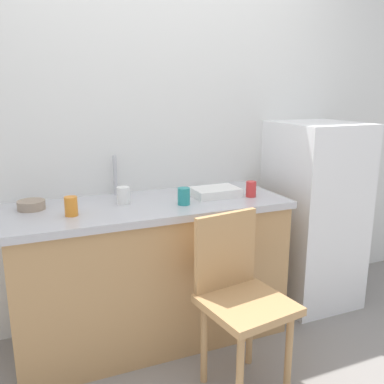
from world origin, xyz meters
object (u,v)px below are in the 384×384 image
Objects in this scene: dish_tray at (215,192)px; cup_teal at (184,196)px; terracotta_bowl at (31,205)px; refrigerator at (313,214)px; chair at (239,294)px; cup_orange at (71,206)px; cup_white at (123,195)px; cup_red at (251,189)px.

dish_tray is 0.28m from cup_teal.
refrigerator is at bearing -3.14° from terracotta_bowl.
chair is at bearing -76.94° from cup_teal.
refrigerator is 0.82m from dish_tray.
cup_teal is at bearing -16.24° from terracotta_bowl.
cup_orange reaches higher than chair.
cup_orange reaches higher than cup_white.
refrigerator is 1.67m from cup_orange.
cup_orange is at bearing 178.91° from cup_red.
dish_tray is 2.95× the size of cup_red.
chair is at bearing -103.96° from dish_tray.
chair is 0.63m from cup_teal.
terracotta_bowl is 0.28m from cup_orange.
terracotta_bowl is at bearing 132.08° from cup_orange.
terracotta_bowl reaches higher than chair.
terracotta_bowl is 1.27m from cup_red.
refrigerator is 1.07m from cup_teal.
refrigerator reaches higher than dish_tray.
chair is 0.71m from dish_tray.
dish_tray is at bearing 67.66° from chair.
chair is 0.85m from cup_white.
dish_tray is at bearing -4.02° from cup_white.
cup_red is 0.98× the size of cup_teal.
cup_red is (1.25, -0.23, 0.02)m from terracotta_bowl.
chair is at bearing -125.07° from cup_red.
chair is 9.36× the size of cup_red.
refrigerator reaches higher than cup_teal.
chair is 1.21m from terracotta_bowl.
dish_tray is 1.90× the size of terracotta_bowl.
cup_orange is (0.19, -0.21, 0.03)m from terracotta_bowl.
cup_orange is at bearing -176.33° from refrigerator.
refrigerator is 1.37m from cup_white.
dish_tray is 2.78× the size of cup_orange.
refrigerator is at bearing 12.06° from cup_red.
cup_teal is (-0.11, 0.47, 0.40)m from chair.
cup_red reaches higher than chair.
dish_tray is 0.22m from cup_red.
dish_tray is 1.06m from terracotta_bowl.
cup_white is at bearing 21.84° from cup_orange.
chair is 6.03× the size of terracotta_bowl.
cup_red is at bearing -10.65° from cup_white.
dish_tray reaches higher than chair.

